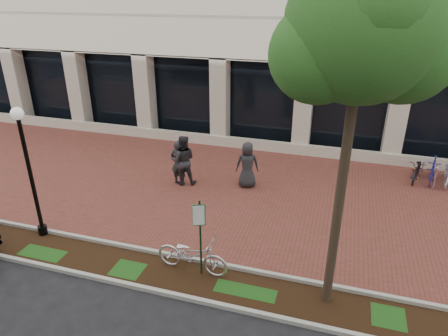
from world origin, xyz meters
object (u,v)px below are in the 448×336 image
(pedestrian_left, at_px, (179,163))
(bike_rack_cluster, at_px, (448,173))
(pedestrian_right, at_px, (247,165))
(pedestrian_mid, at_px, (183,160))
(lamppost, at_px, (29,167))
(locked_bicycle, at_px, (192,254))
(street_tree, at_px, (364,37))
(parking_sign, at_px, (200,229))
(bollard, at_px, (435,178))

(pedestrian_left, relative_size, bike_rack_cluster, 0.59)
(pedestrian_right, bearing_deg, pedestrian_mid, -4.80)
(lamppost, distance_m, pedestrian_right, 7.58)
(locked_bicycle, relative_size, bike_rack_cluster, 0.66)
(pedestrian_left, bearing_deg, pedestrian_mid, -158.22)
(pedestrian_mid, bearing_deg, pedestrian_right, 173.42)
(lamppost, height_order, bike_rack_cluster, lamppost)
(street_tree, xyz_separation_m, locked_bicycle, (-3.65, 0.05, -5.77))
(pedestrian_right, height_order, bike_rack_cluster, pedestrian_right)
(parking_sign, relative_size, locked_bicycle, 1.11)
(lamppost, bearing_deg, bollard, 29.58)
(lamppost, height_order, bollard, lamppost)
(parking_sign, distance_m, pedestrian_left, 5.67)
(parking_sign, relative_size, bollard, 2.36)
(locked_bicycle, bearing_deg, pedestrian_mid, 27.56)
(pedestrian_right, xyz_separation_m, bike_rack_cluster, (7.54, 2.55, -0.43))
(parking_sign, bearing_deg, pedestrian_mid, 94.74)
(parking_sign, distance_m, lamppost, 5.54)
(bike_rack_cluster, bearing_deg, street_tree, -107.31)
(locked_bicycle, xyz_separation_m, pedestrian_mid, (-2.28, 4.95, 0.47))
(pedestrian_left, xyz_separation_m, bollard, (9.58, 2.40, -0.42))
(pedestrian_left, relative_size, pedestrian_right, 1.00)
(parking_sign, xyz_separation_m, street_tree, (3.38, 0.01, 4.85))
(street_tree, distance_m, pedestrian_mid, 9.40)
(locked_bicycle, bearing_deg, bollard, -41.57)
(lamppost, distance_m, locked_bicycle, 5.50)
(parking_sign, height_order, lamppost, lamppost)
(lamppost, relative_size, bike_rack_cluster, 1.34)
(locked_bicycle, distance_m, bike_rack_cluster, 11.11)
(street_tree, bearing_deg, pedestrian_right, 122.27)
(pedestrian_left, relative_size, pedestrian_mid, 0.91)
(parking_sign, height_order, pedestrian_mid, parking_sign)
(pedestrian_right, bearing_deg, locked_bicycle, 71.83)
(street_tree, bearing_deg, bollard, 64.59)
(pedestrian_right, bearing_deg, bike_rack_cluster, -177.60)
(street_tree, relative_size, pedestrian_right, 4.36)
(locked_bicycle, xyz_separation_m, bollard, (7.14, 7.29, -0.05))
(street_tree, distance_m, pedestrian_left, 9.53)
(pedestrian_left, distance_m, pedestrian_right, 2.68)
(pedestrian_right, bearing_deg, bollard, 178.50)
(locked_bicycle, xyz_separation_m, pedestrian_right, (0.18, 5.45, 0.38))
(bike_rack_cluster, bearing_deg, locked_bicycle, -124.51)
(pedestrian_mid, bearing_deg, bike_rack_cluster, 178.90)
(pedestrian_left, bearing_deg, parking_sign, 120.85)
(pedestrian_mid, bearing_deg, parking_sign, 98.92)
(lamppost, xyz_separation_m, locked_bicycle, (5.19, -0.29, -1.80))
(parking_sign, bearing_deg, lamppost, 154.07)
(parking_sign, xyz_separation_m, bike_rack_cluster, (7.44, 8.06, -0.98))
(pedestrian_right, xyz_separation_m, bollard, (6.96, 1.84, -0.43))
(locked_bicycle, relative_size, pedestrian_mid, 1.02)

